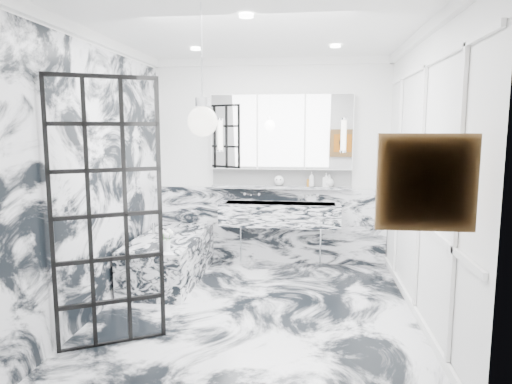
# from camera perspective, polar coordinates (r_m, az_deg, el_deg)

# --- Properties ---
(floor) EXTENTS (3.60, 3.60, 0.00)m
(floor) POSITION_cam_1_polar(r_m,az_deg,el_deg) (4.86, -0.12, -14.70)
(floor) COLOR white
(floor) RESTS_ON ground
(ceiling) EXTENTS (3.60, 3.60, 0.00)m
(ceiling) POSITION_cam_1_polar(r_m,az_deg,el_deg) (4.57, -0.13, 19.68)
(ceiling) COLOR white
(ceiling) RESTS_ON wall_back
(wall_back) EXTENTS (3.60, 0.00, 3.60)m
(wall_back) POSITION_cam_1_polar(r_m,az_deg,el_deg) (6.29, 1.83, 3.68)
(wall_back) COLOR white
(wall_back) RESTS_ON floor
(wall_front) EXTENTS (3.60, 0.00, 3.60)m
(wall_front) POSITION_cam_1_polar(r_m,az_deg,el_deg) (2.74, -4.60, -2.01)
(wall_front) COLOR white
(wall_front) RESTS_ON floor
(wall_left) EXTENTS (0.00, 3.60, 3.60)m
(wall_left) POSITION_cam_1_polar(r_m,az_deg,el_deg) (4.95, -18.84, 2.08)
(wall_left) COLOR white
(wall_left) RESTS_ON floor
(wall_right) EXTENTS (0.00, 3.60, 3.60)m
(wall_right) POSITION_cam_1_polar(r_m,az_deg,el_deg) (4.60, 20.10, 1.59)
(wall_right) COLOR white
(wall_right) RESTS_ON floor
(marble_clad_back) EXTENTS (3.18, 0.05, 1.05)m
(marble_clad_back) POSITION_cam_1_polar(r_m,az_deg,el_deg) (6.39, 1.77, -4.18)
(marble_clad_back) COLOR white
(marble_clad_back) RESTS_ON floor
(marble_clad_left) EXTENTS (0.02, 3.56, 2.68)m
(marble_clad_left) POSITION_cam_1_polar(r_m,az_deg,el_deg) (4.95, -18.65, 1.39)
(marble_clad_left) COLOR white
(marble_clad_left) RESTS_ON floor
(panel_molding) EXTENTS (0.03, 3.40, 2.30)m
(panel_molding) POSITION_cam_1_polar(r_m,az_deg,el_deg) (4.60, 19.80, 0.36)
(panel_molding) COLOR white
(panel_molding) RESTS_ON floor
(soap_bottle_a) EXTENTS (0.09, 0.09, 0.20)m
(soap_bottle_a) POSITION_cam_1_polar(r_m,az_deg,el_deg) (6.19, 6.96, 1.61)
(soap_bottle_a) COLOR #8C5919
(soap_bottle_a) RESTS_ON ledge
(soap_bottle_b) EXTENTS (0.10, 0.10, 0.19)m
(soap_bottle_b) POSITION_cam_1_polar(r_m,az_deg,el_deg) (6.20, 8.76, 1.52)
(soap_bottle_b) COLOR #4C4C51
(soap_bottle_b) RESTS_ON ledge
(soap_bottle_c) EXTENTS (0.13, 0.13, 0.16)m
(soap_bottle_c) POSITION_cam_1_polar(r_m,az_deg,el_deg) (6.20, 9.12, 1.40)
(soap_bottle_c) COLOR silver
(soap_bottle_c) RESTS_ON ledge
(face_pot) EXTENTS (0.14, 0.14, 0.14)m
(face_pot) POSITION_cam_1_polar(r_m,az_deg,el_deg) (6.21, 2.89, 1.44)
(face_pot) COLOR white
(face_pot) RESTS_ON ledge
(amber_bottle) EXTENTS (0.04, 0.04, 0.10)m
(amber_bottle) POSITION_cam_1_polar(r_m,az_deg,el_deg) (6.20, 6.52, 1.16)
(amber_bottle) COLOR #8C5919
(amber_bottle) RESTS_ON ledge
(flower_vase) EXTENTS (0.07, 0.07, 0.12)m
(flower_vase) POSITION_cam_1_polar(r_m,az_deg,el_deg) (5.07, -11.10, -6.59)
(flower_vase) COLOR silver
(flower_vase) RESTS_ON bathtub
(crittall_door) EXTENTS (0.79, 0.46, 2.29)m
(crittall_door) POSITION_cam_1_polar(r_m,az_deg,el_deg) (4.05, -18.06, -2.78)
(crittall_door) COLOR black
(crittall_door) RESTS_ON floor
(artwork) EXTENTS (0.46, 0.04, 0.46)m
(artwork) POSITION_cam_1_polar(r_m,az_deg,el_deg) (2.79, 20.53, 1.11)
(artwork) COLOR #C26313
(artwork) RESTS_ON wall_front
(pendant_light) EXTENTS (0.22, 0.22, 0.22)m
(pendant_light) POSITION_cam_1_polar(r_m,az_deg,el_deg) (3.37, -6.69, 8.73)
(pendant_light) COLOR white
(pendant_light) RESTS_ON ceiling
(trough_sink) EXTENTS (1.60, 0.45, 0.30)m
(trough_sink) POSITION_cam_1_polar(r_m,az_deg,el_deg) (6.12, 3.00, -2.77)
(trough_sink) COLOR silver
(trough_sink) RESTS_ON wall_back
(ledge) EXTENTS (1.90, 0.14, 0.04)m
(ledge) POSITION_cam_1_polar(r_m,az_deg,el_deg) (6.23, 3.13, 0.58)
(ledge) COLOR silver
(ledge) RESTS_ON wall_back
(subway_tile) EXTENTS (1.90, 0.03, 0.23)m
(subway_tile) POSITION_cam_1_polar(r_m,az_deg,el_deg) (6.28, 3.17, 1.88)
(subway_tile) COLOR white
(subway_tile) RESTS_ON wall_back
(mirror_cabinet) EXTENTS (1.90, 0.16, 1.00)m
(mirror_cabinet) POSITION_cam_1_polar(r_m,az_deg,el_deg) (6.18, 3.18, 7.50)
(mirror_cabinet) COLOR white
(mirror_cabinet) RESTS_ON wall_back
(sconce_left) EXTENTS (0.07, 0.07, 0.40)m
(sconce_left) POSITION_cam_1_polar(r_m,az_deg,el_deg) (6.20, -4.53, 7.11)
(sconce_left) COLOR white
(sconce_left) RESTS_ON mirror_cabinet
(sconce_right) EXTENTS (0.07, 0.07, 0.40)m
(sconce_right) POSITION_cam_1_polar(r_m,az_deg,el_deg) (6.09, 10.90, 6.98)
(sconce_right) COLOR white
(sconce_right) RESTS_ON mirror_cabinet
(bathtub) EXTENTS (0.75, 1.65, 0.55)m
(bathtub) POSITION_cam_1_polar(r_m,az_deg,el_deg) (5.83, -10.70, -8.05)
(bathtub) COLOR silver
(bathtub) RESTS_ON floor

